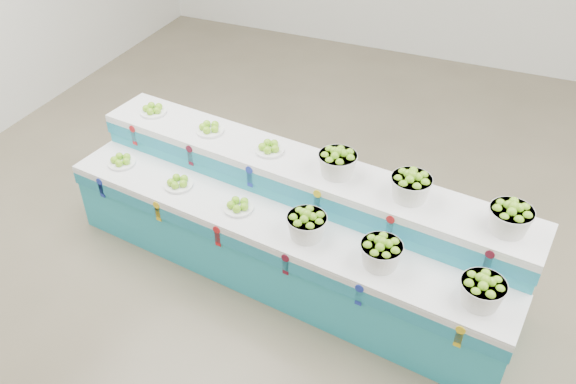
% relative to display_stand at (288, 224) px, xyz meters
% --- Properties ---
extents(ground, '(10.00, 10.00, 0.00)m').
position_rel_display_stand_xyz_m(ground, '(0.75, 0.10, -0.51)').
color(ground, brown).
rests_on(ground, ground).
extents(display_stand, '(4.24, 1.60, 1.02)m').
position_rel_display_stand_xyz_m(display_stand, '(0.00, 0.00, 0.00)').
color(display_stand, '#2AA7BF').
rests_on(display_stand, ground).
extents(plate_lower_left, '(0.29, 0.29, 0.10)m').
position_rel_display_stand_xyz_m(plate_lower_left, '(-1.70, -0.03, 0.26)').
color(plate_lower_left, white).
rests_on(plate_lower_left, display_stand).
extents(plate_lower_mid, '(0.29, 0.29, 0.10)m').
position_rel_display_stand_xyz_m(plate_lower_mid, '(-1.02, -0.12, 0.26)').
color(plate_lower_mid, white).
rests_on(plate_lower_mid, display_stand).
extents(plate_lower_right, '(0.29, 0.29, 0.10)m').
position_rel_display_stand_xyz_m(plate_lower_right, '(-0.37, -0.21, 0.26)').
color(plate_lower_right, white).
rests_on(plate_lower_right, display_stand).
extents(basket_lower_left, '(0.37, 0.37, 0.24)m').
position_rel_display_stand_xyz_m(basket_lower_left, '(0.29, -0.30, 0.33)').
color(basket_lower_left, silver).
rests_on(basket_lower_left, display_stand).
extents(basket_lower_mid, '(0.37, 0.37, 0.24)m').
position_rel_display_stand_xyz_m(basket_lower_mid, '(0.93, -0.38, 0.33)').
color(basket_lower_mid, silver).
rests_on(basket_lower_mid, display_stand).
extents(basket_lower_right, '(0.37, 0.37, 0.24)m').
position_rel_display_stand_xyz_m(basket_lower_right, '(1.69, -0.48, 0.33)').
color(basket_lower_right, silver).
rests_on(basket_lower_right, display_stand).
extents(plate_upper_left, '(0.29, 0.29, 0.10)m').
position_rel_display_stand_xyz_m(plate_upper_left, '(-1.63, 0.47, 0.56)').
color(plate_upper_left, white).
rests_on(plate_upper_left, display_stand).
extents(plate_upper_mid, '(0.29, 0.29, 0.10)m').
position_rel_display_stand_xyz_m(plate_upper_mid, '(-0.95, 0.38, 0.56)').
color(plate_upper_mid, white).
rests_on(plate_upper_mid, display_stand).
extents(plate_upper_right, '(0.29, 0.29, 0.10)m').
position_rel_display_stand_xyz_m(plate_upper_right, '(-0.30, 0.30, 0.56)').
color(plate_upper_right, white).
rests_on(plate_upper_right, display_stand).
extents(basket_upper_left, '(0.37, 0.37, 0.24)m').
position_rel_display_stand_xyz_m(basket_upper_left, '(0.36, 0.21, 0.63)').
color(basket_upper_left, silver).
rests_on(basket_upper_left, display_stand).
extents(basket_upper_mid, '(0.37, 0.37, 0.24)m').
position_rel_display_stand_xyz_m(basket_upper_mid, '(0.99, 0.13, 0.63)').
color(basket_upper_mid, silver).
rests_on(basket_upper_mid, display_stand).
extents(basket_upper_right, '(0.37, 0.37, 0.24)m').
position_rel_display_stand_xyz_m(basket_upper_right, '(1.76, 0.03, 0.63)').
color(basket_upper_right, silver).
rests_on(basket_upper_right, display_stand).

